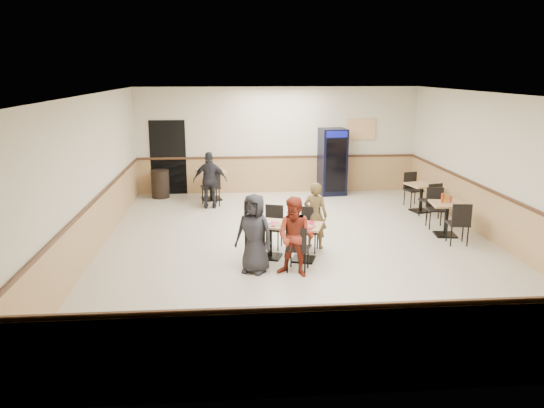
{
  "coord_description": "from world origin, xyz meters",
  "views": [
    {
      "loc": [
        -1.42,
        -10.0,
        3.43
      ],
      "look_at": [
        -0.62,
        -0.5,
        1.02
      ],
      "focal_mm": 35.0,
      "sensor_mm": 36.0,
      "label": 1
    }
  ],
  "objects": [
    {
      "name": "condiment_caddy",
      "position": [
        3.16,
        0.54,
        0.81
      ],
      "size": [
        0.23,
        0.06,
        0.2
      ],
      "color": "#BC370D",
      "rests_on": "side_table_near"
    },
    {
      "name": "main_chairs",
      "position": [
        -0.4,
        -0.65,
        0.43
      ],
      "size": [
        1.54,
        1.77,
        0.87
      ],
      "rotation": [
        0.0,
        0.0,
        -0.32
      ],
      "color": "black",
      "rests_on": "ground"
    },
    {
      "name": "diner_woman_right",
      "position": [
        -0.3,
        -1.5,
        0.69
      ],
      "size": [
        0.83,
        0.76,
        1.38
      ],
      "primitive_type": "imported",
      "rotation": [
        0.0,
        0.0,
        -0.43
      ],
      "color": "maroon",
      "rests_on": "ground"
    },
    {
      "name": "side_table_near_chair_north",
      "position": [
        3.19,
        1.06,
        0.45
      ],
      "size": [
        0.47,
        0.47,
        0.91
      ],
      "primitive_type": null,
      "rotation": [
        0.0,
        0.0,
        -0.13
      ],
      "color": "black",
      "rests_on": "ground"
    },
    {
      "name": "side_table_far_chair_south",
      "position": [
        3.36,
        1.92,
        0.45
      ],
      "size": [
        0.5,
        0.5,
        0.89
      ],
      "primitive_type": null,
      "rotation": [
        0.0,
        0.0,
        3.38
      ],
      "color": "black",
      "rests_on": "ground"
    },
    {
      "name": "tabletop_clutter",
      "position": [
        -0.35,
        -0.73,
        0.7
      ],
      "size": [
        1.16,
        0.72,
        0.12
      ],
      "rotation": [
        0.0,
        0.0,
        -0.32
      ],
      "color": "#AA0B23",
      "rests_on": "main_table"
    },
    {
      "name": "back_table",
      "position": [
        -1.88,
        4.2,
        0.54
      ],
      "size": [
        0.91,
        0.91,
        0.82
      ],
      "rotation": [
        0.0,
        0.0,
        0.22
      ],
      "color": "black",
      "rests_on": "ground"
    },
    {
      "name": "side_table_near_chair_south",
      "position": [
        3.19,
        -0.08,
        0.45
      ],
      "size": [
        0.47,
        0.47,
        0.91
      ],
      "primitive_type": null,
      "rotation": [
        0.0,
        0.0,
        3.01
      ],
      "color": "black",
      "rests_on": "ground"
    },
    {
      "name": "ground",
      "position": [
        0.0,
        0.0,
        0.0
      ],
      "size": [
        10.0,
        10.0,
        0.0
      ],
      "primitive_type": "plane",
      "color": "beige",
      "rests_on": "ground"
    },
    {
      "name": "diner_man_opposite",
      "position": [
        0.27,
        -0.06,
        0.66
      ],
      "size": [
        0.58,
        0.51,
        1.33
      ],
      "primitive_type": "imported",
      "rotation": [
        0.0,
        0.0,
        2.65
      ],
      "color": "brown",
      "rests_on": "ground"
    },
    {
      "name": "pepsi_cooler",
      "position": [
        1.52,
        4.59,
        0.94
      ],
      "size": [
        0.77,
        0.78,
        1.87
      ],
      "rotation": [
        0.0,
        0.0,
        0.1
      ],
      "color": "black",
      "rests_on": "ground"
    },
    {
      "name": "trash_bin",
      "position": [
        -3.3,
        4.55,
        0.39
      ],
      "size": [
        0.49,
        0.49,
        0.77
      ],
      "primitive_type": "cylinder",
      "color": "black",
      "rests_on": "ground"
    },
    {
      "name": "room_shell",
      "position": [
        1.78,
        2.55,
        0.58
      ],
      "size": [
        10.0,
        10.0,
        10.0
      ],
      "color": "silver",
      "rests_on": "ground"
    },
    {
      "name": "main_table",
      "position": [
        -0.36,
        -0.67,
        0.45
      ],
      "size": [
        1.41,
        1.01,
        0.68
      ],
      "rotation": [
        0.0,
        0.0,
        -0.32
      ],
      "color": "black",
      "rests_on": "ground"
    },
    {
      "name": "side_table_far",
      "position": [
        3.36,
        2.48,
        0.47
      ],
      "size": [
        0.79,
        0.79,
        0.7
      ],
      "rotation": [
        0.0,
        0.0,
        0.24
      ],
      "color": "black",
      "rests_on": "ground"
    },
    {
      "name": "side_table_far_chair_north",
      "position": [
        3.36,
        3.04,
        0.45
      ],
      "size": [
        0.5,
        0.5,
        0.89
      ],
      "primitive_type": null,
      "rotation": [
        0.0,
        0.0,
        0.24
      ],
      "color": "black",
      "rests_on": "ground"
    },
    {
      "name": "lone_diner",
      "position": [
        -1.88,
        3.28,
        0.73
      ],
      "size": [
        0.85,
        0.36,
        1.45
      ],
      "primitive_type": "imported",
      "rotation": [
        0.0,
        0.0,
        3.15
      ],
      "color": "black",
      "rests_on": "ground"
    },
    {
      "name": "back_table_chair_lone",
      "position": [
        -1.88,
        3.55,
        0.52
      ],
      "size": [
        0.57,
        0.57,
        1.03
      ],
      "primitive_type": null,
      "rotation": [
        0.0,
        0.0,
        3.36
      ],
      "color": "black",
      "rests_on": "ground"
    },
    {
      "name": "diner_woman_left",
      "position": [
        -0.99,
        -1.27,
        0.7
      ],
      "size": [
        0.81,
        0.72,
        1.4
      ],
      "primitive_type": "imported",
      "rotation": [
        0.0,
        0.0,
        -0.49
      ],
      "color": "black",
      "rests_on": "ground"
    },
    {
      "name": "side_table_near",
      "position": [
        3.19,
        0.49,
        0.48
      ],
      "size": [
        0.75,
        0.75,
        0.72
      ],
      "rotation": [
        0.0,
        0.0,
        -0.13
      ],
      "color": "black",
      "rests_on": "ground"
    }
  ]
}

